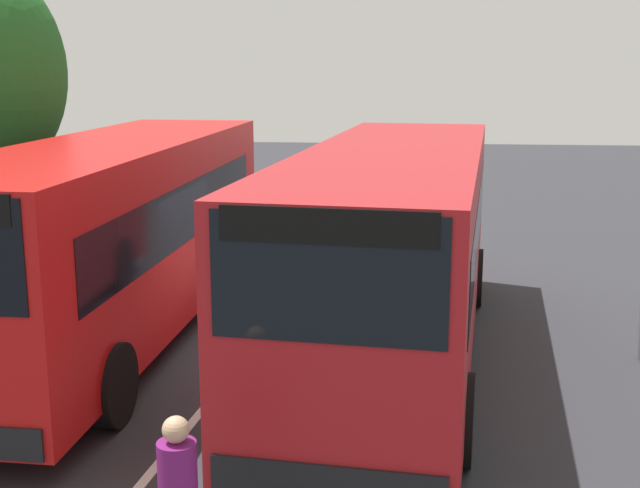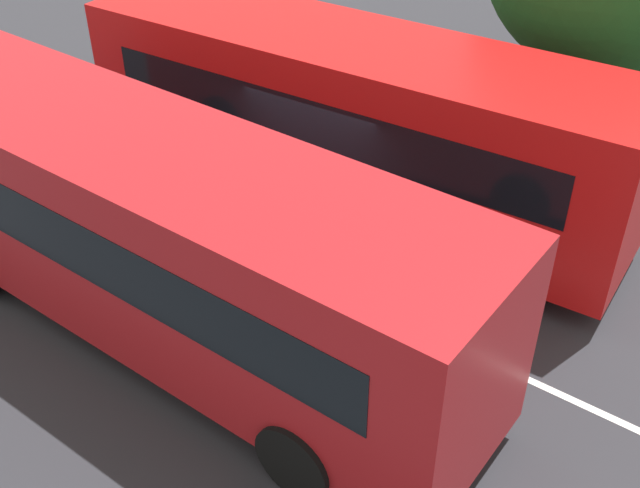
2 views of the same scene
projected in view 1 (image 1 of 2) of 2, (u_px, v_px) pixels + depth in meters
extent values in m
plane|color=#2B2B30|center=(254.00, 347.00, 13.20)|extent=(67.65, 67.65, 0.00)
cube|color=red|center=(114.00, 231.00, 13.22)|extent=(10.03, 2.80, 2.83)
cube|color=black|center=(186.00, 212.00, 12.99)|extent=(8.35, 0.39, 0.90)
cube|color=black|center=(41.00, 209.00, 13.30)|extent=(8.35, 0.39, 0.90)
cylinder|color=black|center=(113.00, 385.00, 10.25)|extent=(1.07, 0.32, 1.06)
cylinder|color=black|center=(233.00, 263.00, 16.42)|extent=(1.07, 0.32, 1.06)
cylinder|color=black|center=(120.00, 260.00, 16.72)|extent=(1.07, 0.32, 1.06)
cube|color=#AD191E|center=(393.00, 245.00, 12.27)|extent=(10.15, 3.48, 2.83)
cube|color=black|center=(328.00, 278.00, 7.38)|extent=(0.35, 2.14, 1.19)
cube|color=black|center=(476.00, 225.00, 11.96)|extent=(8.32, 0.97, 0.90)
cube|color=black|center=(314.00, 219.00, 12.43)|extent=(8.32, 0.97, 0.90)
cube|color=black|center=(328.00, 226.00, 7.26)|extent=(0.31, 1.95, 0.32)
cube|color=black|center=(327.00, 482.00, 7.77)|extent=(0.34, 2.24, 0.36)
cylinder|color=black|center=(460.00, 420.00, 9.26)|extent=(1.08, 0.39, 1.06)
cylinder|color=black|center=(259.00, 403.00, 9.72)|extent=(1.08, 0.39, 1.06)
cylinder|color=black|center=(475.00, 277.00, 15.35)|extent=(1.08, 0.39, 1.06)
cylinder|color=black|center=(350.00, 271.00, 15.81)|extent=(1.08, 0.39, 1.06)
cylinder|color=#721966|center=(178.00, 479.00, 6.71)|extent=(0.39, 0.39, 0.64)
sphere|color=tan|center=(176.00, 429.00, 6.61)|extent=(0.22, 0.22, 0.22)
cube|color=silver|center=(254.00, 347.00, 13.20)|extent=(13.59, 1.47, 0.01)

